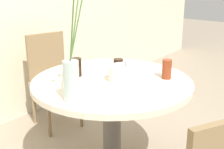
{
  "coord_description": "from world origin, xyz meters",
  "views": [
    {
      "loc": [
        -1.66,
        -1.27,
        1.45
      ],
      "look_at": [
        0.0,
        0.0,
        0.76
      ],
      "focal_mm": 50.0,
      "sensor_mm": 36.0,
      "label": 1
    }
  ],
  "objects": [
    {
      "name": "chair_left_flank",
      "position": [
        0.27,
        0.94,
        0.5
      ],
      "size": [
        0.49,
        0.49,
        0.9
      ],
      "rotation": [
        0.0,
        0.0,
        -0.28
      ],
      "color": "#9E896B",
      "rests_on": "ground_plane"
    },
    {
      "name": "drink_glass_1",
      "position": [
        0.15,
        0.05,
        0.78
      ],
      "size": [
        0.07,
        0.07,
        0.11
      ],
      "color": "black",
      "rests_on": "dining_table"
    },
    {
      "name": "drink_glass_2",
      "position": [
        0.26,
        -0.29,
        0.79
      ],
      "size": [
        0.07,
        0.07,
        0.14
      ],
      "color": "maroon",
      "rests_on": "dining_table"
    },
    {
      "name": "dining_table",
      "position": [
        0.0,
        0.0,
        0.58
      ],
      "size": [
        1.14,
        1.14,
        0.72
      ],
      "color": "beige",
      "rests_on": "ground_plane"
    },
    {
      "name": "flower_vase",
      "position": [
        -0.44,
        -0.04,
        0.92
      ],
      "size": [
        0.22,
        0.18,
        0.75
      ],
      "color": "#B2C6C1",
      "rests_on": "dining_table"
    },
    {
      "name": "drink_glass_0",
      "position": [
        -0.08,
        0.26,
        0.79
      ],
      "size": [
        0.07,
        0.07,
        0.13
      ],
      "color": "black",
      "rests_on": "dining_table"
    },
    {
      "name": "birthday_cake",
      "position": [
        0.04,
        -0.09,
        0.78
      ],
      "size": [
        0.24,
        0.24,
        0.15
      ],
      "color": "white",
      "rests_on": "dining_table"
    },
    {
      "name": "side_plate",
      "position": [
        -0.1,
        -0.3,
        0.73
      ],
      "size": [
        0.2,
        0.2,
        0.01
      ],
      "color": "silver",
      "rests_on": "dining_table"
    }
  ]
}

